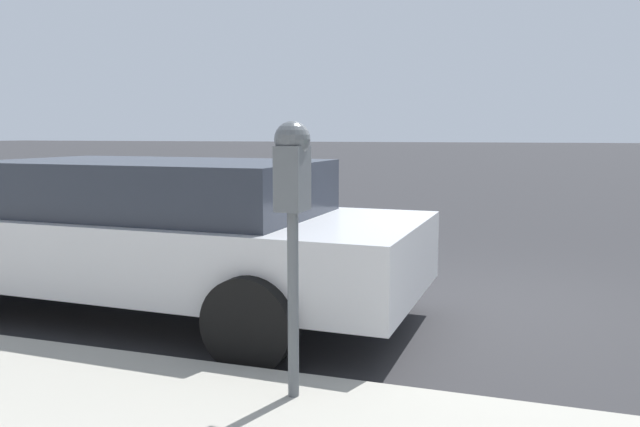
% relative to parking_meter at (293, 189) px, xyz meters
% --- Properties ---
extents(ground_plane, '(220.00, 220.00, 0.00)m').
position_rel_parking_meter_xyz_m(ground_plane, '(2.51, -0.86, -1.26)').
color(ground_plane, '#2B2B2D').
extents(parking_meter, '(0.21, 0.19, 1.49)m').
position_rel_parking_meter_xyz_m(parking_meter, '(0.00, 0.00, 0.00)').
color(parking_meter, '#4C5156').
rests_on(parking_meter, sidewalk).
extents(car_silver, '(2.13, 4.93, 1.33)m').
position_rel_parking_meter_xyz_m(car_silver, '(1.51, 1.95, -0.54)').
color(car_silver, '#B7BABF').
rests_on(car_silver, ground_plane).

